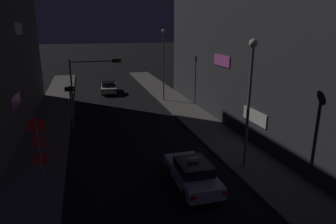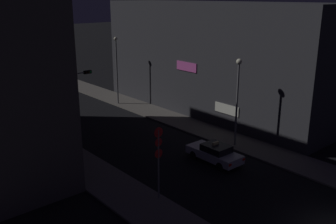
# 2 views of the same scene
# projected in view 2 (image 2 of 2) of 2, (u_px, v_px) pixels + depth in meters

# --- Properties ---
(sidewalk_left) EXTENTS (3.27, 52.20, 0.13)m
(sidewalk_left) POSITION_uv_depth(u_px,v_px,m) (41.00, 138.00, 33.44)
(sidewalk_left) COLOR #5B5651
(sidewalk_left) RESTS_ON ground_plane
(sidewalk_right) EXTENTS (3.27, 52.20, 0.13)m
(sidewalk_right) POSITION_uv_depth(u_px,v_px,m) (151.00, 111.00, 41.23)
(sidewalk_right) COLOR #5B5651
(sidewalk_right) RESTS_ON ground_plane
(building_facade_right) EXTENTS (6.38, 27.17, 11.50)m
(building_facade_right) POSITION_uv_depth(u_px,v_px,m) (209.00, 59.00, 39.86)
(building_facade_right) COLOR #333338
(building_facade_right) RESTS_ON ground_plane
(taxi) EXTENTS (1.85, 4.47, 1.62)m
(taxi) POSITION_uv_depth(u_px,v_px,m) (215.00, 153.00, 28.71)
(taxi) COLOR #B7B7BC
(taxi) RESTS_ON ground_plane
(far_car) EXTENTS (2.16, 4.58, 1.42)m
(far_car) POSITION_uv_depth(u_px,v_px,m) (51.00, 96.00, 44.73)
(far_car) COLOR silver
(far_car) RESTS_ON ground_plane
(traffic_light_overhead) EXTENTS (4.69, 0.42, 5.16)m
(traffic_light_overhead) POSITION_uv_depth(u_px,v_px,m) (66.00, 87.00, 36.09)
(traffic_light_overhead) COLOR slate
(traffic_light_overhead) RESTS_ON ground_plane
(traffic_light_left_kerb) EXTENTS (0.80, 0.42, 3.46)m
(traffic_light_left_kerb) POSITION_uv_depth(u_px,v_px,m) (68.00, 112.00, 32.61)
(traffic_light_left_kerb) COLOR slate
(traffic_light_left_kerb) RESTS_ON ground_plane
(sign_pole_left) EXTENTS (0.63, 0.10, 4.63)m
(sign_pole_left) POSITION_uv_depth(u_px,v_px,m) (159.00, 156.00, 22.65)
(sign_pole_left) COLOR slate
(sign_pole_left) RESTS_ON sidewalk_left
(street_lamp_near_block) EXTENTS (0.47, 0.47, 7.24)m
(street_lamp_near_block) POSITION_uv_depth(u_px,v_px,m) (238.00, 90.00, 30.45)
(street_lamp_near_block) COLOR slate
(street_lamp_near_block) RESTS_ON sidewalk_right
(street_lamp_far_block) EXTENTS (0.41, 0.41, 7.60)m
(street_lamp_far_block) POSITION_uv_depth(u_px,v_px,m) (117.00, 63.00, 42.69)
(street_lamp_far_block) COLOR slate
(street_lamp_far_block) RESTS_ON sidewalk_right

